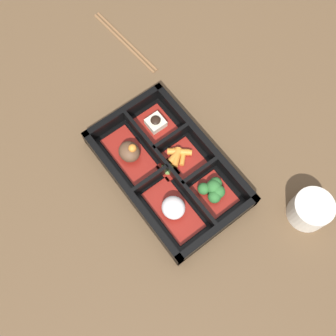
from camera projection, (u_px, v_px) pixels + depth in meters
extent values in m
plane|color=brown|center=(168.00, 172.00, 0.84)|extent=(3.00, 3.00, 0.00)
cube|color=black|center=(168.00, 171.00, 0.84)|extent=(0.34, 0.21, 0.01)
cube|color=black|center=(204.00, 143.00, 0.84)|extent=(0.34, 0.01, 0.04)
cube|color=black|center=(130.00, 195.00, 0.80)|extent=(0.34, 0.01, 0.04)
cube|color=black|center=(217.00, 229.00, 0.78)|extent=(0.01, 0.21, 0.04)
cube|color=black|center=(124.00, 114.00, 0.87)|extent=(0.01, 0.21, 0.04)
cube|color=black|center=(167.00, 169.00, 0.82)|extent=(0.31, 0.01, 0.04)
cube|color=black|center=(199.00, 174.00, 0.82)|extent=(0.01, 0.09, 0.04)
cube|color=black|center=(170.00, 140.00, 0.85)|extent=(0.01, 0.09, 0.04)
cube|color=black|center=(151.00, 181.00, 0.81)|extent=(0.01, 0.09, 0.04)
cube|color=maroon|center=(173.00, 210.00, 0.80)|extent=(0.13, 0.07, 0.01)
ellipsoid|color=silver|center=(173.00, 208.00, 0.78)|extent=(0.05, 0.05, 0.04)
cube|color=maroon|center=(130.00, 155.00, 0.84)|extent=(0.13, 0.07, 0.01)
ellipsoid|color=brown|center=(129.00, 152.00, 0.83)|extent=(0.05, 0.04, 0.03)
sphere|color=orange|center=(132.00, 148.00, 0.81)|extent=(0.02, 0.02, 0.02)
cube|color=maroon|center=(214.00, 195.00, 0.81)|extent=(0.08, 0.07, 0.01)
sphere|color=#2D6B2D|center=(204.00, 189.00, 0.80)|extent=(0.03, 0.03, 0.03)
sphere|color=#2D6B2D|center=(216.00, 183.00, 0.80)|extent=(0.03, 0.03, 0.03)
sphere|color=#2D6B2D|center=(214.00, 187.00, 0.80)|extent=(0.03, 0.03, 0.03)
sphere|color=#2D6B2D|center=(214.00, 197.00, 0.79)|extent=(0.03, 0.03, 0.03)
sphere|color=#2D6B2D|center=(218.00, 192.00, 0.80)|extent=(0.03, 0.03, 0.03)
cube|color=maroon|center=(184.00, 159.00, 0.84)|extent=(0.08, 0.07, 0.01)
cylinder|color=orange|center=(175.00, 156.00, 0.83)|extent=(0.02, 0.04, 0.02)
cylinder|color=orange|center=(176.00, 157.00, 0.83)|extent=(0.04, 0.04, 0.02)
cylinder|color=orange|center=(178.00, 152.00, 0.84)|extent=(0.04, 0.04, 0.01)
cylinder|color=orange|center=(183.00, 159.00, 0.83)|extent=(0.03, 0.03, 0.01)
cylinder|color=orange|center=(182.00, 152.00, 0.84)|extent=(0.04, 0.04, 0.01)
cube|color=maroon|center=(156.00, 125.00, 0.87)|extent=(0.08, 0.07, 0.01)
cube|color=beige|center=(156.00, 123.00, 0.86)|extent=(0.04, 0.04, 0.02)
ellipsoid|color=black|center=(156.00, 120.00, 0.85)|extent=(0.02, 0.02, 0.01)
cube|color=maroon|center=(168.00, 171.00, 0.83)|extent=(0.04, 0.03, 0.01)
cylinder|color=#75A84C|center=(166.00, 170.00, 0.83)|extent=(0.02, 0.02, 0.01)
cylinder|color=#75A84C|center=(167.00, 167.00, 0.83)|extent=(0.02, 0.02, 0.00)
cylinder|color=#75A84C|center=(168.00, 167.00, 0.83)|extent=(0.02, 0.02, 0.01)
cylinder|color=beige|center=(310.00, 210.00, 0.78)|extent=(0.08, 0.08, 0.06)
cylinder|color=#597A38|center=(315.00, 206.00, 0.76)|extent=(0.07, 0.07, 0.01)
cylinder|color=brown|center=(124.00, 42.00, 0.96)|extent=(0.23, 0.02, 0.01)
cylinder|color=brown|center=(127.00, 40.00, 0.96)|extent=(0.23, 0.02, 0.01)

